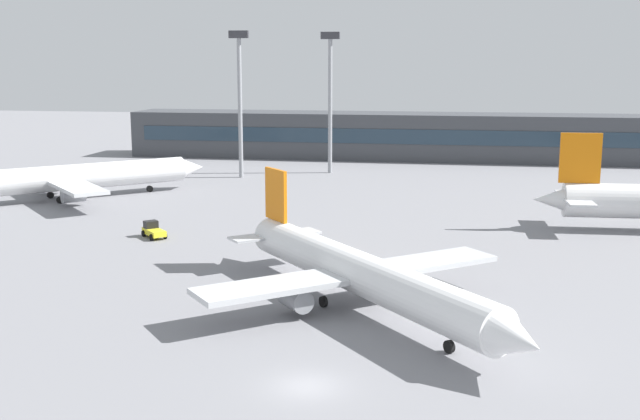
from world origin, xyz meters
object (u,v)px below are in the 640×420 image
(airplane_far, at_px, (70,178))
(baggage_tug_yellow, at_px, (153,230))
(airplane_near, at_px, (362,274))
(floodlight_tower_east, at_px, (240,93))
(floodlight_tower_west, at_px, (330,92))

(airplane_far, xyz_separation_m, baggage_tug_yellow, (20.49, -20.84, -2.28))
(airplane_near, xyz_separation_m, airplane_far, (-46.07, 42.19, 0.23))
(airplane_far, distance_m, floodlight_tower_east, 32.33)
(baggage_tug_yellow, bearing_deg, floodlight_tower_east, 93.31)
(floodlight_tower_west, relative_size, floodlight_tower_east, 1.00)
(floodlight_tower_west, bearing_deg, airplane_far, -134.07)
(airplane_far, height_order, floodlight_tower_east, floodlight_tower_east)
(airplane_far, relative_size, floodlight_tower_east, 1.33)
(airplane_near, xyz_separation_m, floodlight_tower_west, (-14.51, 74.80, 11.10))
(airplane_near, bearing_deg, floodlight_tower_east, 112.88)
(airplane_near, relative_size, baggage_tug_yellow, 8.39)
(airplane_near, distance_m, baggage_tug_yellow, 33.38)
(airplane_far, bearing_deg, airplane_near, -42.48)
(airplane_far, relative_size, baggage_tug_yellow, 8.72)
(airplane_far, bearing_deg, floodlight_tower_west, 45.93)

